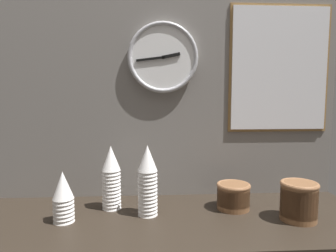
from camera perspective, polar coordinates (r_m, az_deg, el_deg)
name	(u,v)px	position (r cm, az deg, el deg)	size (l,w,h in cm)	color
ground_plane	(168,221)	(122.97, 0.04, -17.68)	(160.00, 56.00, 4.00)	black
wall_tiled_back	(165,83)	(139.13, -0.61, 8.12)	(160.00, 3.00, 105.00)	slate
cup_stack_center	(148,180)	(119.26, -3.92, -10.27)	(7.86, 7.86, 27.98)	white
cup_stack_left	(63,197)	(120.69, -19.34, -12.60)	(7.86, 7.86, 19.15)	white
cup_stack_center_left	(111,177)	(127.88, -10.76, -9.58)	(7.86, 7.86, 26.51)	white
bowl_stack_right	(233,195)	(130.44, 12.34, -12.76)	(14.01, 14.01, 10.76)	brown
bowl_stack_far_right	(299,200)	(126.40, 23.65, -12.82)	(14.01, 14.01, 14.71)	brown
wall_clock	(163,57)	(136.95, -0.96, 12.92)	(31.63, 2.70, 31.63)	white
menu_board	(279,69)	(149.60, 20.44, 10.17)	(46.99, 1.32, 58.27)	olive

